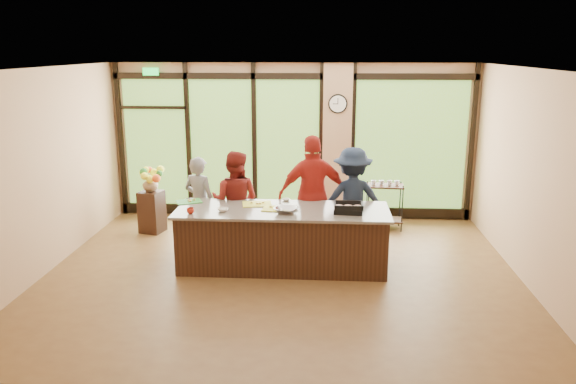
# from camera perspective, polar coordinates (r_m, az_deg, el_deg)

# --- Properties ---
(floor) EXTENTS (7.00, 7.00, 0.00)m
(floor) POSITION_cam_1_polar(r_m,az_deg,el_deg) (8.45, -0.71, -8.32)
(floor) COLOR brown
(floor) RESTS_ON ground
(ceiling) EXTENTS (7.00, 7.00, 0.00)m
(ceiling) POSITION_cam_1_polar(r_m,az_deg,el_deg) (7.79, -0.78, 12.46)
(ceiling) COLOR white
(ceiling) RESTS_ON back_wall
(back_wall) EXTENTS (7.00, 0.00, 7.00)m
(back_wall) POSITION_cam_1_polar(r_m,az_deg,el_deg) (10.93, 0.51, 5.13)
(back_wall) COLOR tan
(back_wall) RESTS_ON floor
(left_wall) EXTENTS (0.00, 6.00, 6.00)m
(left_wall) POSITION_cam_1_polar(r_m,az_deg,el_deg) (8.97, -23.65, 1.84)
(left_wall) COLOR tan
(left_wall) RESTS_ON floor
(right_wall) EXTENTS (0.00, 6.00, 6.00)m
(right_wall) POSITION_cam_1_polar(r_m,az_deg,el_deg) (8.47, 23.60, 1.16)
(right_wall) COLOR tan
(right_wall) RESTS_ON floor
(window_wall) EXTENTS (6.90, 0.12, 3.00)m
(window_wall) POSITION_cam_1_polar(r_m,az_deg,el_deg) (10.89, 1.35, 4.54)
(window_wall) COLOR tan
(window_wall) RESTS_ON floor
(island_base) EXTENTS (3.10, 1.00, 0.88)m
(island_base) POSITION_cam_1_polar(r_m,az_deg,el_deg) (8.57, -0.56, -4.83)
(island_base) COLOR black
(island_base) RESTS_ON floor
(countertop) EXTENTS (3.20, 1.10, 0.04)m
(countertop) POSITION_cam_1_polar(r_m,az_deg,el_deg) (8.43, -0.57, -1.88)
(countertop) COLOR slate
(countertop) RESTS_ON island_base
(wall_clock) EXTENTS (0.36, 0.04, 0.36)m
(wall_clock) POSITION_cam_1_polar(r_m,az_deg,el_deg) (10.68, 5.08, 8.92)
(wall_clock) COLOR black
(wall_clock) RESTS_ON window_wall
(cook_left) EXTENTS (0.67, 0.56, 1.56)m
(cook_left) POSITION_cam_1_polar(r_m,az_deg,el_deg) (9.42, -8.94, -1.07)
(cook_left) COLOR gray
(cook_left) RESTS_ON floor
(cook_midleft) EXTENTS (0.90, 0.75, 1.67)m
(cook_midleft) POSITION_cam_1_polar(r_m,az_deg,el_deg) (9.19, -5.40, -0.97)
(cook_midleft) COLOR maroon
(cook_midleft) RESTS_ON floor
(cook_midright) EXTENTS (1.21, 0.69, 1.94)m
(cook_midright) POSITION_cam_1_polar(r_m,az_deg,el_deg) (9.06, 2.57, -0.27)
(cook_midright) COLOR #A02018
(cook_midright) RESTS_ON floor
(cook_right) EXTENTS (1.19, 0.78, 1.72)m
(cook_right) POSITION_cam_1_polar(r_m,az_deg,el_deg) (9.23, 6.53, -0.77)
(cook_right) COLOR #161F32
(cook_right) RESTS_ON floor
(roasting_pan) EXTENTS (0.44, 0.35, 0.07)m
(roasting_pan) POSITION_cam_1_polar(r_m,az_deg,el_deg) (8.29, 6.15, -1.84)
(roasting_pan) COLOR black
(roasting_pan) RESTS_ON countertop
(mixing_bowl) EXTENTS (0.41, 0.41, 0.08)m
(mixing_bowl) POSITION_cam_1_polar(r_m,az_deg,el_deg) (8.24, -0.24, -1.84)
(mixing_bowl) COLOR silver
(mixing_bowl) RESTS_ON countertop
(cutting_board_left) EXTENTS (0.47, 0.42, 0.01)m
(cutting_board_left) POSITION_cam_1_polar(r_m,az_deg,el_deg) (8.95, -10.03, -0.96)
(cutting_board_left) COLOR green
(cutting_board_left) RESTS_ON countertop
(cutting_board_center) EXTENTS (0.49, 0.40, 0.01)m
(cutting_board_center) POSITION_cam_1_polar(r_m,az_deg,el_deg) (8.69, -3.16, -1.22)
(cutting_board_center) COLOR gold
(cutting_board_center) RESTS_ON countertop
(cutting_board_right) EXTENTS (0.45, 0.36, 0.01)m
(cutting_board_right) POSITION_cam_1_polar(r_m,az_deg,el_deg) (8.41, -1.14, -1.73)
(cutting_board_right) COLOR gold
(cutting_board_right) RESTS_ON countertop
(prep_bowl_near) EXTENTS (0.21, 0.21, 0.05)m
(prep_bowl_near) POSITION_cam_1_polar(r_m,az_deg,el_deg) (8.35, -6.63, -1.81)
(prep_bowl_near) COLOR white
(prep_bowl_near) RESTS_ON countertop
(prep_bowl_mid) EXTENTS (0.13, 0.13, 0.04)m
(prep_bowl_mid) POSITION_cam_1_polar(r_m,az_deg,el_deg) (8.44, 0.65, -1.59)
(prep_bowl_mid) COLOR white
(prep_bowl_mid) RESTS_ON countertop
(prep_bowl_far) EXTENTS (0.15, 0.15, 0.03)m
(prep_bowl_far) POSITION_cam_1_polar(r_m,az_deg,el_deg) (8.89, -0.20, -0.78)
(prep_bowl_far) COLOR white
(prep_bowl_far) RESTS_ON countertop
(red_ramekin) EXTENTS (0.14, 0.14, 0.09)m
(red_ramekin) POSITION_cam_1_polar(r_m,az_deg,el_deg) (8.30, -9.88, -1.90)
(red_ramekin) COLOR #A62010
(red_ramekin) RESTS_ON countertop
(flower_stand) EXTENTS (0.46, 0.46, 0.76)m
(flower_stand) POSITION_cam_1_polar(r_m,az_deg,el_deg) (10.50, -13.65, -1.95)
(flower_stand) COLOR black
(flower_stand) RESTS_ON floor
(flower_vase) EXTENTS (0.34, 0.34, 0.29)m
(flower_vase) POSITION_cam_1_polar(r_m,az_deg,el_deg) (10.36, -13.83, 0.85)
(flower_vase) COLOR #7D6244
(flower_vase) RESTS_ON flower_stand
(bar_cart) EXTENTS (0.69, 0.42, 0.92)m
(bar_cart) POSITION_cam_1_polar(r_m,az_deg,el_deg) (10.48, 9.77, -0.79)
(bar_cart) COLOR black
(bar_cart) RESTS_ON floor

